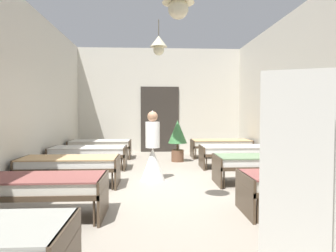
{
  "coord_description": "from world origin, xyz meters",
  "views": [
    {
      "loc": [
        -0.34,
        -6.07,
        1.44
      ],
      "look_at": [
        0.0,
        -0.13,
        1.18
      ],
      "focal_mm": 32.9,
      "sensor_mm": 36.0,
      "label": 1
    }
  ],
  "objects_px": {
    "bed_left_row_3": "(89,152)",
    "bed_right_row_4": "(221,144)",
    "bed_left_row_1": "(34,186)",
    "bed_right_row_2": "(262,162)",
    "bed_left_row_4": "(100,145)",
    "bed_right_row_1": "(309,183)",
    "bed_right_row_3": "(237,151)",
    "potted_plant": "(178,136)",
    "bed_left_row_2": "(70,164)",
    "nurse_near_aisle": "(153,156)"
  },
  "relations": [
    {
      "from": "bed_left_row_3",
      "to": "bed_right_row_4",
      "type": "relative_size",
      "value": 1.0
    },
    {
      "from": "bed_left_row_1",
      "to": "bed_right_row_2",
      "type": "relative_size",
      "value": 1.0
    },
    {
      "from": "bed_left_row_4",
      "to": "bed_right_row_1",
      "type": "bearing_deg",
      "value": -55.16
    },
    {
      "from": "bed_left_row_1",
      "to": "bed_right_row_4",
      "type": "height_order",
      "value": "same"
    },
    {
      "from": "bed_right_row_1",
      "to": "bed_right_row_4",
      "type": "relative_size",
      "value": 1.0
    },
    {
      "from": "bed_right_row_3",
      "to": "potted_plant",
      "type": "xyz_separation_m",
      "value": [
        -1.47,
        1.1,
        0.32
      ]
    },
    {
      "from": "bed_right_row_1",
      "to": "bed_left_row_3",
      "type": "relative_size",
      "value": 1.0
    },
    {
      "from": "bed_right_row_3",
      "to": "bed_right_row_4",
      "type": "xyz_separation_m",
      "value": [
        0.0,
        1.84,
        0.0
      ]
    },
    {
      "from": "bed_left_row_2",
      "to": "bed_left_row_3",
      "type": "distance_m",
      "value": 1.84
    },
    {
      "from": "bed_left_row_2",
      "to": "nurse_near_aisle",
      "type": "height_order",
      "value": "nurse_near_aisle"
    },
    {
      "from": "bed_right_row_1",
      "to": "bed_right_row_2",
      "type": "height_order",
      "value": "same"
    },
    {
      "from": "bed_right_row_2",
      "to": "bed_right_row_3",
      "type": "xyz_separation_m",
      "value": [
        0.0,
        1.84,
        0.0
      ]
    },
    {
      "from": "bed_left_row_1",
      "to": "nurse_near_aisle",
      "type": "height_order",
      "value": "nurse_near_aisle"
    },
    {
      "from": "bed_left_row_3",
      "to": "potted_plant",
      "type": "height_order",
      "value": "potted_plant"
    },
    {
      "from": "bed_left_row_2",
      "to": "potted_plant",
      "type": "bearing_deg",
      "value": 51.0
    },
    {
      "from": "bed_left_row_1",
      "to": "bed_left_row_4",
      "type": "distance_m",
      "value": 5.52
    },
    {
      "from": "bed_left_row_3",
      "to": "potted_plant",
      "type": "relative_size",
      "value": 1.56
    },
    {
      "from": "bed_right_row_2",
      "to": "potted_plant",
      "type": "xyz_separation_m",
      "value": [
        -1.47,
        2.94,
        0.32
      ]
    },
    {
      "from": "bed_right_row_2",
      "to": "bed_right_row_4",
      "type": "xyz_separation_m",
      "value": [
        0.0,
        3.68,
        0.0
      ]
    },
    {
      "from": "bed_left_row_4",
      "to": "bed_left_row_2",
      "type": "bearing_deg",
      "value": -90.0
    },
    {
      "from": "nurse_near_aisle",
      "to": "bed_right_row_3",
      "type": "bearing_deg",
      "value": -73.24
    },
    {
      "from": "bed_left_row_3",
      "to": "bed_left_row_4",
      "type": "bearing_deg",
      "value": 90.0
    },
    {
      "from": "bed_left_row_1",
      "to": "bed_right_row_1",
      "type": "distance_m",
      "value": 3.84
    },
    {
      "from": "bed_left_row_3",
      "to": "nurse_near_aisle",
      "type": "relative_size",
      "value": 1.28
    },
    {
      "from": "bed_right_row_3",
      "to": "potted_plant",
      "type": "distance_m",
      "value": 1.86
    },
    {
      "from": "potted_plant",
      "to": "bed_right_row_3",
      "type": "bearing_deg",
      "value": -36.78
    },
    {
      "from": "bed_left_row_4",
      "to": "bed_right_row_2",
      "type": "bearing_deg",
      "value": -43.76
    },
    {
      "from": "bed_right_row_3",
      "to": "nurse_near_aisle",
      "type": "xyz_separation_m",
      "value": [
        -2.22,
        -1.42,
        0.09
      ]
    },
    {
      "from": "bed_right_row_1",
      "to": "nurse_near_aisle",
      "type": "distance_m",
      "value": 3.17
    },
    {
      "from": "bed_right_row_1",
      "to": "bed_right_row_2",
      "type": "relative_size",
      "value": 1.0
    },
    {
      "from": "bed_right_row_2",
      "to": "potted_plant",
      "type": "height_order",
      "value": "potted_plant"
    },
    {
      "from": "bed_right_row_2",
      "to": "bed_left_row_3",
      "type": "xyz_separation_m",
      "value": [
        -3.84,
        1.84,
        0.0
      ]
    },
    {
      "from": "bed_right_row_2",
      "to": "bed_right_row_4",
      "type": "relative_size",
      "value": 1.0
    },
    {
      "from": "bed_left_row_4",
      "to": "nurse_near_aisle",
      "type": "bearing_deg",
      "value": -63.47
    },
    {
      "from": "bed_left_row_1",
      "to": "bed_left_row_2",
      "type": "height_order",
      "value": "same"
    },
    {
      "from": "bed_right_row_1",
      "to": "bed_right_row_3",
      "type": "height_order",
      "value": "same"
    },
    {
      "from": "bed_right_row_4",
      "to": "bed_right_row_1",
      "type": "bearing_deg",
      "value": -90.0
    },
    {
      "from": "bed_left_row_1",
      "to": "nurse_near_aisle",
      "type": "distance_m",
      "value": 2.79
    },
    {
      "from": "bed_left_row_2",
      "to": "bed_right_row_1",
      "type": "bearing_deg",
      "value": -25.59
    },
    {
      "from": "bed_right_row_1",
      "to": "potted_plant",
      "type": "height_order",
      "value": "potted_plant"
    },
    {
      "from": "bed_left_row_1",
      "to": "bed_right_row_4",
      "type": "relative_size",
      "value": 1.0
    },
    {
      "from": "bed_right_row_1",
      "to": "bed_right_row_3",
      "type": "xyz_separation_m",
      "value": [
        0.0,
        3.68,
        0.0
      ]
    },
    {
      "from": "bed_right_row_3",
      "to": "bed_left_row_4",
      "type": "height_order",
      "value": "same"
    },
    {
      "from": "bed_left_row_2",
      "to": "bed_left_row_4",
      "type": "distance_m",
      "value": 3.68
    },
    {
      "from": "bed_right_row_3",
      "to": "bed_left_row_4",
      "type": "xyz_separation_m",
      "value": [
        -3.84,
        1.84,
        0.0
      ]
    },
    {
      "from": "bed_left_row_3",
      "to": "bed_left_row_4",
      "type": "xyz_separation_m",
      "value": [
        0.0,
        1.84,
        0.0
      ]
    },
    {
      "from": "bed_left_row_1",
      "to": "potted_plant",
      "type": "xyz_separation_m",
      "value": [
        2.38,
        4.78,
        0.32
      ]
    },
    {
      "from": "bed_left_row_3",
      "to": "bed_right_row_2",
      "type": "bearing_deg",
      "value": -25.59
    },
    {
      "from": "bed_left_row_1",
      "to": "bed_left_row_4",
      "type": "relative_size",
      "value": 1.0
    },
    {
      "from": "bed_left_row_1",
      "to": "bed_right_row_2",
      "type": "xyz_separation_m",
      "value": [
        3.84,
        1.84,
        0.0
      ]
    }
  ]
}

